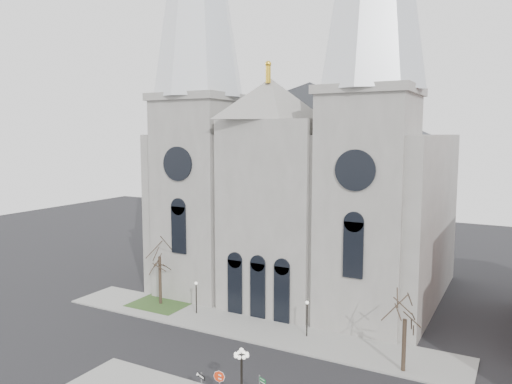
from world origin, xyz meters
The scene contains 11 objects.
ground centered at (0.00, 0.00, 0.00)m, with size 160.00×160.00×0.00m, color black.
sidewalk_far centered at (0.00, 11.00, 0.07)m, with size 40.00×6.00×0.14m, color gray.
grass_patch centered at (-11.00, 12.00, 0.09)m, with size 6.00×5.00×0.18m, color #2C4B20.
cathedral centered at (0.00, 22.86, 18.48)m, with size 33.00×26.66×54.00m.
tree_left centered at (-11.00, 12.00, 5.58)m, with size 3.20×3.20×7.50m.
tree_right centered at (15.00, 9.00, 4.47)m, with size 3.20×3.20×6.00m.
ped_lamp_left centered at (-6.00, 11.50, 2.33)m, with size 0.32×0.32×3.26m.
ped_lamp_right centered at (6.00, 11.50, 2.33)m, with size 0.32×0.32×3.26m.
stop_sign centered at (5.17, -1.58, 1.78)m, with size 0.81×0.19×2.28m.
globe_lamp centered at (7.44, -2.56, 3.11)m, with size 1.17×1.17×4.73m.
one_way_sign centered at (4.07, -2.11, 1.58)m, with size 0.86×0.42×2.12m.
Camera 1 is at (22.42, -28.20, 18.16)m, focal length 35.00 mm.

